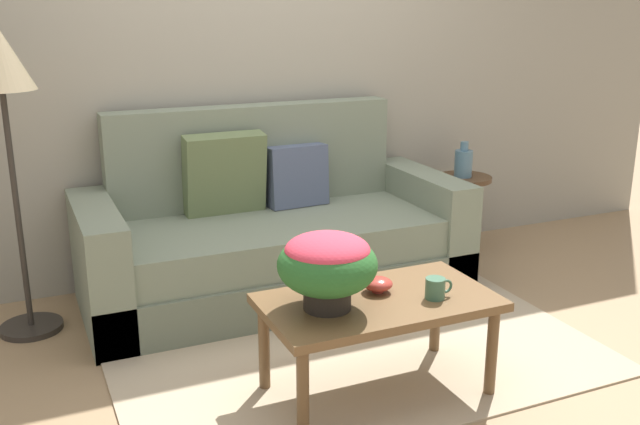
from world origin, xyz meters
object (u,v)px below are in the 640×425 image
floor_lamp (2,85)px  coffee_mug (436,288)px  coffee_table (378,310)px  couch (271,238)px  side_table (463,200)px  potted_plant (327,263)px  table_vase (463,163)px  snack_bowl (378,284)px

floor_lamp → coffee_mug: 2.23m
coffee_table → coffee_mug: size_ratio=7.75×
couch → coffee_mug: size_ratio=16.95×
coffee_mug → side_table: bearing=51.7°
potted_plant → table_vase: table_vase is taller
coffee_table → snack_bowl: (0.03, 0.06, 0.09)m
couch → table_vase: couch is taller
snack_bowl → coffee_table: bearing=-116.3°
coffee_table → snack_bowl: bearing=63.7°
floor_lamp → table_vase: (2.74, 0.11, -0.64)m
coffee_table → table_vase: (1.38, 1.39, 0.24)m
side_table → table_vase: 0.26m
coffee_mug → table_vase: table_vase is taller
coffee_table → coffee_mug: 0.26m
floor_lamp → couch: bearing=-0.4°
coffee_table → side_table: size_ratio=1.86×
couch → coffee_mug: (0.24, -1.37, 0.16)m
coffee_mug → table_vase: size_ratio=0.54×
coffee_table → floor_lamp: floor_lamp is taller
potted_plant → coffee_mug: 0.49m
side_table → potted_plant: potted_plant is taller
couch → potted_plant: size_ratio=5.31×
snack_bowl → potted_plant: bearing=-165.7°
coffee_table → table_vase: 1.97m
coffee_mug → couch: bearing=100.0°
coffee_mug → table_vase: bearing=52.0°
couch → floor_lamp: size_ratio=1.38×
coffee_table → floor_lamp: bearing=136.7°
couch → snack_bowl: size_ratio=16.95×
floor_lamp → potted_plant: size_ratio=3.84×
floor_lamp → coffee_table: bearing=-43.3°
potted_plant → floor_lamp: bearing=131.0°
potted_plant → coffee_mug: size_ratio=3.19×
side_table → snack_bowl: side_table is taller
side_table → floor_lamp: (-2.76, -0.12, 0.90)m
floor_lamp → snack_bowl: bearing=-41.2°
potted_plant → table_vase: size_ratio=1.73×
coffee_table → couch: bearing=90.9°
table_vase → potted_plant: bearing=-139.3°
couch → coffee_mug: 1.40m
side_table → coffee_mug: coffee_mug is taller
potted_plant → table_vase: bearing=40.7°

